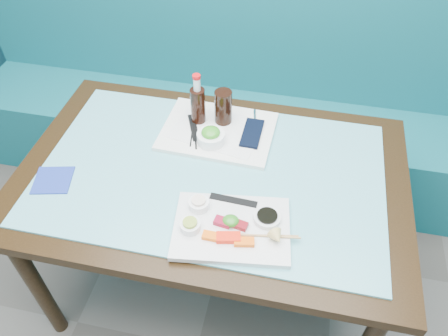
% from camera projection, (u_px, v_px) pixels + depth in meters
% --- Properties ---
extents(booth_bench, '(3.00, 0.56, 1.17)m').
position_uv_depth(booth_bench, '(247.00, 112.00, 2.42)').
color(booth_bench, '#0F5C65').
rests_on(booth_bench, ground).
extents(dining_table, '(1.40, 0.90, 0.75)m').
position_uv_depth(dining_table, '(212.00, 188.00, 1.63)').
color(dining_table, black).
rests_on(dining_table, ground).
extents(glass_top, '(1.22, 0.76, 0.01)m').
position_uv_depth(glass_top, '(211.00, 172.00, 1.57)').
color(glass_top, '#5BABB6').
rests_on(glass_top, dining_table).
extents(sashimi_plate, '(0.40, 0.31, 0.02)m').
position_uv_depth(sashimi_plate, '(232.00, 228.00, 1.38)').
color(sashimi_plate, silver).
rests_on(sashimi_plate, glass_top).
extents(salmon_left, '(0.06, 0.03, 0.01)m').
position_uv_depth(salmon_left, '(212.00, 236.00, 1.34)').
color(salmon_left, '#FF620A').
rests_on(salmon_left, sashimi_plate).
extents(salmon_mid, '(0.08, 0.05, 0.02)m').
position_uv_depth(salmon_mid, '(228.00, 238.00, 1.33)').
color(salmon_mid, '#FC220A').
rests_on(salmon_mid, sashimi_plate).
extents(salmon_right, '(0.07, 0.04, 0.02)m').
position_uv_depth(salmon_right, '(244.00, 242.00, 1.33)').
color(salmon_right, '#FF5F0A').
rests_on(salmon_right, sashimi_plate).
extents(tuna_left, '(0.06, 0.04, 0.02)m').
position_uv_depth(tuna_left, '(223.00, 222.00, 1.38)').
color(tuna_left, maroon).
rests_on(tuna_left, sashimi_plate).
extents(tuna_right, '(0.05, 0.04, 0.02)m').
position_uv_depth(tuna_right, '(240.00, 225.00, 1.37)').
color(tuna_right, maroon).
rests_on(tuna_right, sashimi_plate).
extents(seaweed_garnish, '(0.06, 0.05, 0.03)m').
position_uv_depth(seaweed_garnish, '(231.00, 221.00, 1.37)').
color(seaweed_garnish, '#2A791B').
rests_on(seaweed_garnish, sashimi_plate).
extents(ramekin_wasabi, '(0.07, 0.07, 0.03)m').
position_uv_depth(ramekin_wasabi, '(190.00, 226.00, 1.36)').
color(ramekin_wasabi, white).
rests_on(ramekin_wasabi, sashimi_plate).
extents(wasabi_fill, '(0.06, 0.06, 0.01)m').
position_uv_depth(wasabi_fill, '(190.00, 222.00, 1.35)').
color(wasabi_fill, '#8AA435').
rests_on(wasabi_fill, ramekin_wasabi).
extents(ramekin_ginger, '(0.08, 0.08, 0.03)m').
position_uv_depth(ramekin_ginger, '(199.00, 204.00, 1.42)').
color(ramekin_ginger, white).
rests_on(ramekin_ginger, sashimi_plate).
extents(ginger_fill, '(0.05, 0.05, 0.01)m').
position_uv_depth(ginger_fill, '(199.00, 200.00, 1.41)').
color(ginger_fill, beige).
rests_on(ginger_fill, ramekin_ginger).
extents(soy_dish, '(0.10, 0.10, 0.02)m').
position_uv_depth(soy_dish, '(267.00, 218.00, 1.39)').
color(soy_dish, silver).
rests_on(soy_dish, sashimi_plate).
extents(soy_fill, '(0.07, 0.07, 0.01)m').
position_uv_depth(soy_fill, '(267.00, 216.00, 1.38)').
color(soy_fill, black).
rests_on(soy_fill, soy_dish).
extents(lemon_wedge, '(0.06, 0.06, 0.05)m').
position_uv_depth(lemon_wedge, '(277.00, 237.00, 1.32)').
color(lemon_wedge, '#E9C86E').
rests_on(lemon_wedge, sashimi_plate).
extents(chopstick_sleeve, '(0.16, 0.03, 0.00)m').
position_uv_depth(chopstick_sleeve, '(233.00, 200.00, 1.45)').
color(chopstick_sleeve, black).
rests_on(chopstick_sleeve, sashimi_plate).
extents(wooden_chopstick_a, '(0.20, 0.04, 0.01)m').
position_uv_depth(wooden_chopstick_a, '(266.00, 236.00, 1.35)').
color(wooden_chopstick_a, '#A67C4E').
rests_on(wooden_chopstick_a, sashimi_plate).
extents(wooden_chopstick_b, '(0.20, 0.03, 0.01)m').
position_uv_depth(wooden_chopstick_b, '(269.00, 236.00, 1.35)').
color(wooden_chopstick_b, tan).
rests_on(wooden_chopstick_b, sashimi_plate).
extents(serving_tray, '(0.44, 0.34, 0.02)m').
position_uv_depth(serving_tray, '(218.00, 131.00, 1.71)').
color(serving_tray, white).
rests_on(serving_tray, glass_top).
extents(paper_placemat, '(0.37, 0.30, 0.00)m').
position_uv_depth(paper_placemat, '(218.00, 129.00, 1.70)').
color(paper_placemat, silver).
rests_on(paper_placemat, serving_tray).
extents(seaweed_bowl, '(0.12, 0.12, 0.04)m').
position_uv_depth(seaweed_bowl, '(211.00, 138.00, 1.64)').
color(seaweed_bowl, white).
rests_on(seaweed_bowl, serving_tray).
extents(seaweed_salad, '(0.09, 0.09, 0.04)m').
position_uv_depth(seaweed_salad, '(211.00, 132.00, 1.62)').
color(seaweed_salad, '#339021').
rests_on(seaweed_salad, seaweed_bowl).
extents(cola_glass, '(0.08, 0.08, 0.14)m').
position_uv_depth(cola_glass, '(223.00, 107.00, 1.69)').
color(cola_glass, black).
rests_on(cola_glass, serving_tray).
extents(navy_pouch, '(0.07, 0.16, 0.01)m').
position_uv_depth(navy_pouch, '(252.00, 133.00, 1.68)').
color(navy_pouch, black).
rests_on(navy_pouch, serving_tray).
extents(fork, '(0.02, 0.08, 0.01)m').
position_uv_depth(fork, '(255.00, 116.00, 1.75)').
color(fork, silver).
rests_on(fork, serving_tray).
extents(black_chopstick_a, '(0.04, 0.21, 0.01)m').
position_uv_depth(black_chopstick_a, '(193.00, 127.00, 1.71)').
color(black_chopstick_a, black).
rests_on(black_chopstick_a, serving_tray).
extents(black_chopstick_b, '(0.08, 0.24, 0.01)m').
position_uv_depth(black_chopstick_b, '(195.00, 128.00, 1.71)').
color(black_chopstick_b, black).
rests_on(black_chopstick_b, serving_tray).
extents(tray_sleeve, '(0.09, 0.16, 0.00)m').
position_uv_depth(tray_sleeve, '(194.00, 128.00, 1.71)').
color(tray_sleeve, black).
rests_on(tray_sleeve, serving_tray).
extents(cola_bottle_body, '(0.07, 0.07, 0.16)m').
position_uv_depth(cola_bottle_body, '(198.00, 107.00, 1.70)').
color(cola_bottle_body, black).
rests_on(cola_bottle_body, glass_top).
extents(cola_bottle_neck, '(0.03, 0.03, 0.05)m').
position_uv_depth(cola_bottle_neck, '(197.00, 84.00, 1.62)').
color(cola_bottle_neck, white).
rests_on(cola_bottle_neck, cola_bottle_body).
extents(cola_bottle_cap, '(0.04, 0.04, 0.01)m').
position_uv_depth(cola_bottle_cap, '(196.00, 77.00, 1.59)').
color(cola_bottle_cap, red).
rests_on(cola_bottle_cap, cola_bottle_neck).
extents(blue_napkin, '(0.15, 0.15, 0.01)m').
position_uv_depth(blue_napkin, '(53.00, 180.00, 1.54)').
color(blue_napkin, navy).
rests_on(blue_napkin, glass_top).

